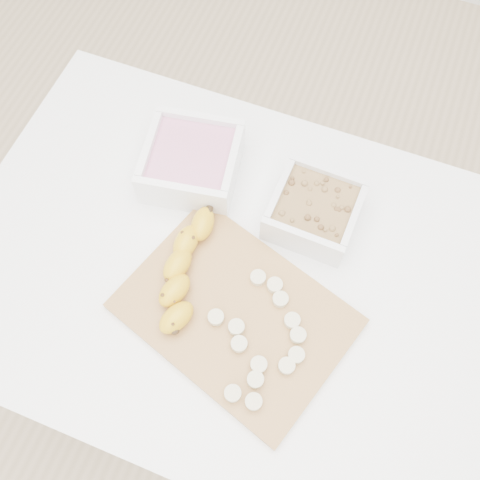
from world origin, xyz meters
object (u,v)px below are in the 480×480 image
(bowl_yogurt, at_px, (192,161))
(cutting_board, at_px, (235,313))
(table, at_px, (234,287))
(bowl_granola, at_px, (314,210))
(banana, at_px, (185,271))

(bowl_yogurt, height_order, cutting_board, bowl_yogurt)
(table, relative_size, bowl_granola, 6.52)
(banana, bearing_deg, cutting_board, -13.63)
(table, xyz_separation_m, bowl_granola, (0.10, 0.14, 0.13))
(bowl_granola, xyz_separation_m, banana, (-0.17, -0.19, -0.00))
(bowl_yogurt, height_order, banana, bowl_yogurt)
(bowl_yogurt, bearing_deg, banana, -70.00)
(bowl_yogurt, distance_m, cutting_board, 0.29)
(bowl_yogurt, height_order, bowl_granola, bowl_yogurt)
(table, distance_m, bowl_yogurt, 0.25)
(bowl_granola, bearing_deg, banana, -131.71)
(table, relative_size, bowl_yogurt, 5.14)
(bowl_yogurt, bearing_deg, cutting_board, -52.63)
(bowl_granola, distance_m, banana, 0.25)
(table, relative_size, cutting_board, 2.74)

